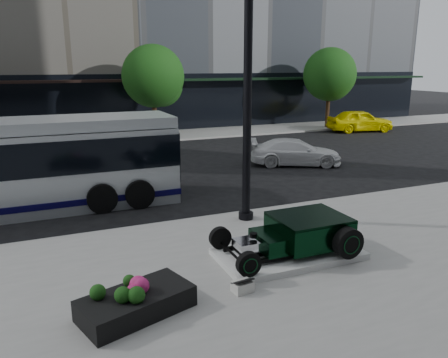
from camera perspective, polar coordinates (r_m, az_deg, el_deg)
name	(u,v)px	position (r m, az deg, el deg)	size (l,w,h in m)	color
ground	(219,197)	(15.63, -0.64, -2.36)	(120.00, 120.00, 0.00)	black
sidewalk_far	(137,137)	(28.76, -11.36, 5.35)	(70.00, 4.00, 0.12)	gray
street_trees	(155,79)	(27.76, -8.97, 12.83)	(29.80, 3.80, 5.70)	black
display_plinth	(288,254)	(10.73, 8.41, -9.62)	(3.40, 1.80, 0.15)	silver
hot_rod	(301,232)	(10.70, 10.04, -6.84)	(3.22, 2.00, 0.81)	black
info_plaque	(243,286)	(9.10, 2.43, -13.78)	(0.43, 0.34, 0.31)	silver
lamppost	(248,93)	(12.39, 3.09, 11.10)	(0.44, 0.44, 7.99)	black
flower_planter	(136,301)	(8.50, -11.38, -15.39)	(2.26, 1.60, 0.66)	black
white_sedan	(295,152)	(20.81, 9.32, 3.49)	(1.72, 4.22, 1.23)	white
yellow_taxi	(360,121)	(32.49, 17.33, 7.29)	(1.83, 4.54, 1.55)	#FFEF02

